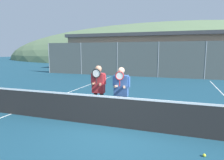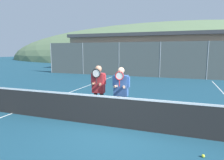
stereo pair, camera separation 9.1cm
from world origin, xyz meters
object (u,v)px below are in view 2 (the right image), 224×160
object	(u,v)px
player_leftmost	(98,87)
car_center	(206,66)
player_center_left	(121,90)
tennis_ball_on_court	(203,156)
car_left_of_center	(147,65)
car_far_left	(95,64)

from	to	relation	value
player_leftmost	car_center	xyz separation A→B (m)	(4.67, 13.31, -0.14)
player_center_left	tennis_ball_on_court	world-z (taller)	player_center_left
player_center_left	tennis_ball_on_court	distance (m)	2.98
player_leftmost	tennis_ball_on_court	distance (m)	3.74
player_center_left	car_left_of_center	xyz separation A→B (m)	(-1.44, 13.29, -0.10)
car_far_left	car_center	distance (m)	10.70
player_leftmost	car_far_left	world-z (taller)	player_leftmost
player_center_left	car_center	xyz separation A→B (m)	(3.82, 13.45, -0.12)
car_left_of_center	tennis_ball_on_court	bearing A→B (deg)	-75.78
car_far_left	car_left_of_center	bearing A→B (deg)	0.11
car_center	player_center_left	bearing A→B (deg)	-105.85
player_center_left	car_center	world-z (taller)	car_center
player_center_left	car_far_left	world-z (taller)	car_far_left
car_far_left	car_left_of_center	distance (m)	5.45
car_left_of_center	car_center	size ratio (longest dim) A/B	1.04
car_center	tennis_ball_on_court	world-z (taller)	car_center
player_center_left	player_leftmost	bearing A→B (deg)	170.56
car_center	car_far_left	bearing A→B (deg)	-179.06
car_far_left	tennis_ball_on_court	distance (m)	17.49
car_left_of_center	player_leftmost	bearing A→B (deg)	-87.43
tennis_ball_on_court	car_left_of_center	bearing A→B (deg)	104.22
car_far_left	car_center	xyz separation A→B (m)	(10.70, 0.18, 0.02)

